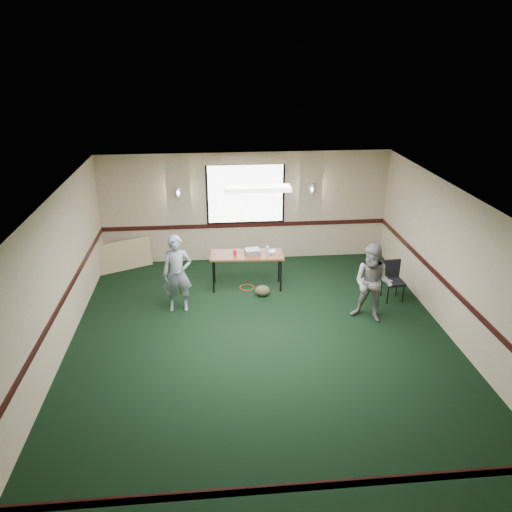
{
  "coord_description": "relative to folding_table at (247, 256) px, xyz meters",
  "views": [
    {
      "loc": [
        -0.85,
        -7.65,
        5.02
      ],
      "look_at": [
        0.0,
        1.3,
        1.2
      ],
      "focal_mm": 35.0,
      "sensor_mm": 36.0,
      "label": 1
    }
  ],
  "objects": [
    {
      "name": "water_bottle",
      "position": [
        0.44,
        -0.14,
        0.17
      ],
      "size": [
        0.06,
        0.06,
        0.21
      ],
      "primitive_type": "cylinder",
      "color": "#93C6F1",
      "rests_on": "folding_table"
    },
    {
      "name": "ground",
      "position": [
        0.1,
        -2.37,
        -0.74
      ],
      "size": [
        8.0,
        8.0,
        0.0
      ],
      "primitive_type": "plane",
      "color": "black",
      "rests_on": "ground"
    },
    {
      "name": "room_shell",
      "position": [
        0.1,
        -0.25,
        0.84
      ],
      "size": [
        8.0,
        8.02,
        8.0
      ],
      "color": "tan",
      "rests_on": "ground"
    },
    {
      "name": "conference_chair",
      "position": [
        3.02,
        -0.8,
        -0.25
      ],
      "size": [
        0.43,
        0.45,
        0.84
      ],
      "rotation": [
        0.0,
        0.0,
        0.06
      ],
      "color": "black",
      "rests_on": "ground"
    },
    {
      "name": "person_right",
      "position": [
        2.3,
        -1.66,
        0.05
      ],
      "size": [
        0.96,
        0.91,
        1.57
      ],
      "primitive_type": "imported",
      "rotation": [
        0.0,
        0.0,
        -0.55
      ],
      "color": "#6E86AC",
      "rests_on": "ground"
    },
    {
      "name": "game_console",
      "position": [
        0.54,
        0.03,
        0.08
      ],
      "size": [
        0.2,
        0.17,
        0.05
      ],
      "primitive_type": "cube",
      "rotation": [
        0.0,
        0.0,
        0.11
      ],
      "color": "white",
      "rests_on": "folding_table"
    },
    {
      "name": "person_left",
      "position": [
        -1.46,
        -0.89,
        0.06
      ],
      "size": [
        0.59,
        0.39,
        1.6
      ],
      "primitive_type": "imported",
      "rotation": [
        0.0,
        0.0,
        -0.01
      ],
      "color": "#426391",
      "rests_on": "ground"
    },
    {
      "name": "duffel_bag",
      "position": [
        0.3,
        -0.46,
        -0.62
      ],
      "size": [
        0.4,
        0.35,
        0.23
      ],
      "primitive_type": "ellipsoid",
      "rotation": [
        0.0,
        0.0,
        0.37
      ],
      "color": "#424226",
      "rests_on": "ground"
    },
    {
      "name": "folding_table",
      "position": [
        0.0,
        0.0,
        0.0
      ],
      "size": [
        1.63,
        0.73,
        0.8
      ],
      "rotation": [
        0.0,
        0.0,
        -0.06
      ],
      "color": "#542F18",
      "rests_on": "ground"
    },
    {
      "name": "projector",
      "position": [
        0.12,
        0.01,
        0.11
      ],
      "size": [
        0.35,
        0.31,
        0.11
      ],
      "primitive_type": "cube",
      "rotation": [
        0.0,
        0.0,
        0.15
      ],
      "color": "gray",
      "rests_on": "folding_table"
    },
    {
      "name": "folded_table",
      "position": [
        -2.9,
        1.23,
        -0.38
      ],
      "size": [
        1.35,
        0.79,
        0.71
      ],
      "primitive_type": "cube",
      "rotation": [
        -0.21,
        0.0,
        0.44
      ],
      "color": "tan",
      "rests_on": "ground"
    },
    {
      "name": "red_cup",
      "position": [
        -0.26,
        -0.02,
        0.12
      ],
      "size": [
        0.08,
        0.08,
        0.12
      ],
      "primitive_type": "cylinder",
      "color": "red",
      "rests_on": "folding_table"
    },
    {
      "name": "cable_coil",
      "position": [
        -0.01,
        -0.05,
        -0.73
      ],
      "size": [
        0.42,
        0.42,
        0.02
      ],
      "primitive_type": "torus",
      "rotation": [
        0.0,
        0.0,
        0.42
      ],
      "color": "#DF4A1B",
      "rests_on": "ground"
    }
  ]
}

